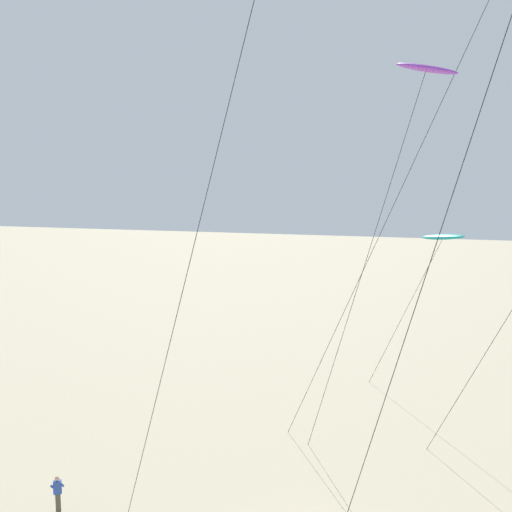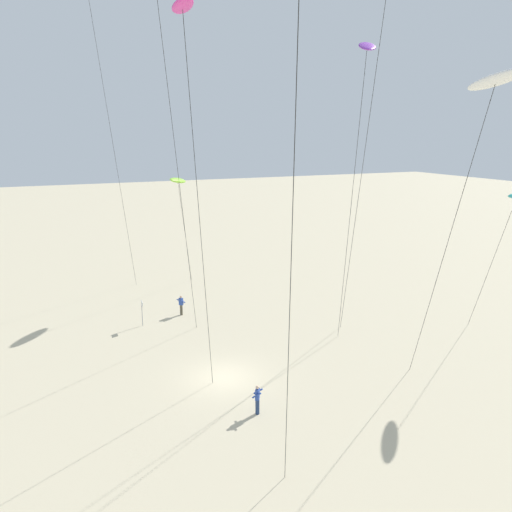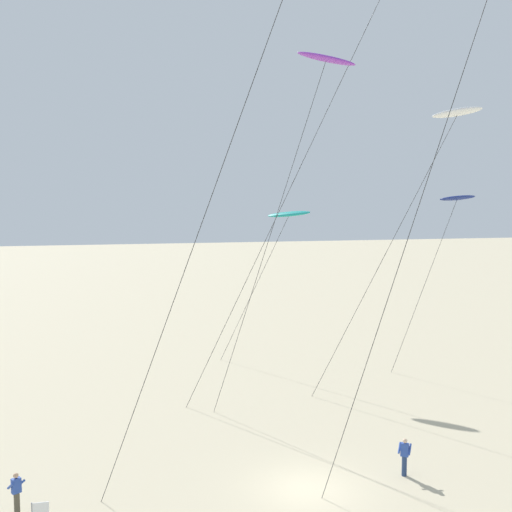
{
  "view_description": "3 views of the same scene",
  "coord_description": "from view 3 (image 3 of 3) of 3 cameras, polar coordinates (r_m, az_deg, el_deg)",
  "views": [
    {
      "loc": [
        3.52,
        -18.81,
        14.27
      ],
      "look_at": [
        -4.61,
        7.14,
        10.67
      ],
      "focal_mm": 39.52,
      "sensor_mm": 36.0,
      "label": 1
    },
    {
      "loc": [
        25.5,
        -9.03,
        14.58
      ],
      "look_at": [
        -1.54,
        2.81,
        7.12
      ],
      "focal_mm": 33.74,
      "sensor_mm": 36.0,
      "label": 2
    },
    {
      "loc": [
        -7.43,
        -23.69,
        12.24
      ],
      "look_at": [
        -0.34,
        8.51,
        8.93
      ],
      "focal_mm": 43.55,
      "sensor_mm": 36.0,
      "label": 3
    }
  ],
  "objects": [
    {
      "name": "kite_teal",
      "position": [
        43.71,
        3.01,
        3.81
      ],
      "size": [
        6.1,
        3.64,
        11.2
      ],
      "color": "teal",
      "rests_on": "ground"
    },
    {
      "name": "kite_white",
      "position": [
        36.64,
        17.92,
        12.25
      ],
      "size": [
        8.65,
        3.99,
        17.23
      ],
      "color": "white",
      "rests_on": "ground"
    },
    {
      "name": "kite_flyer_middle",
      "position": [
        29.05,
        13.48,
        -17.42
      ],
      "size": [
        0.72,
        0.71,
        1.67
      ],
      "color": "navy",
      "rests_on": "ground"
    },
    {
      "name": "kite_flyer_nearest",
      "position": [
        26.91,
        -21.14,
        -19.6
      ],
      "size": [
        0.72,
        0.71,
        1.67
      ],
      "color": "#4C4738",
      "rests_on": "ground"
    },
    {
      "name": "kite_purple",
      "position": [
        33.27,
        6.36,
        17.33
      ],
      "size": [
        7.06,
        3.91,
        19.66
      ],
      "color": "purple",
      "rests_on": "ground"
    },
    {
      "name": "ground_plane",
      "position": [
        27.68,
        4.78,
        -20.53
      ],
      "size": [
        260.0,
        260.0,
        0.0
      ],
      "primitive_type": "plane",
      "color": "beige"
    },
    {
      "name": "kite_navy",
      "position": [
        42.77,
        17.91,
        4.87
      ],
      "size": [
        4.6,
        2.77,
        12.28
      ],
      "color": "navy",
      "rests_on": "ground"
    }
  ]
}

